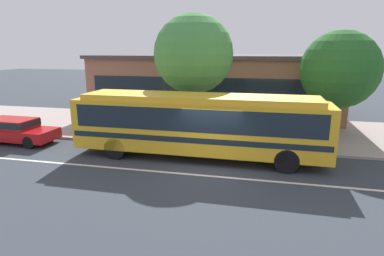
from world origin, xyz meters
name	(u,v)px	position (x,y,z in m)	size (l,w,h in m)	color
ground_plane	(210,169)	(0.00, 0.00, 0.00)	(120.00, 120.00, 0.00)	#333A41
sidewalk_slab	(228,130)	(0.00, 6.71, 0.06)	(60.00, 8.00, 0.12)	#A2918C
lane_stripe_center	(207,176)	(0.00, -0.80, 0.00)	(56.00, 0.16, 0.01)	silver
transit_bus	(199,122)	(-0.76, 1.36, 1.69)	(11.39, 2.55, 2.90)	gold
sedan_behind_bus	(14,129)	(-10.88, 1.56, 0.72)	(4.45, 1.83, 1.29)	#AE1316
pedestrian_waiting_near_sign	(127,116)	(-5.76, 4.63, 1.05)	(0.47, 0.47, 1.59)	#696D58
pedestrian_walking_along_curb	(323,130)	(4.88, 3.28, 1.15)	(0.44, 0.44, 1.75)	#1C2B4A
bus_stop_sign	(282,115)	(2.94, 3.40, 1.78)	(0.10, 0.44, 2.59)	gray
street_tree_near_stop	(193,54)	(-1.82, 4.97, 4.62)	(4.33, 4.33, 6.67)	brown
street_tree_mid_block	(340,70)	(5.88, 6.04, 3.83)	(4.11, 4.11, 5.77)	brown
station_building	(216,84)	(-1.67, 12.53, 2.24)	(17.89, 8.94, 4.46)	#936049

